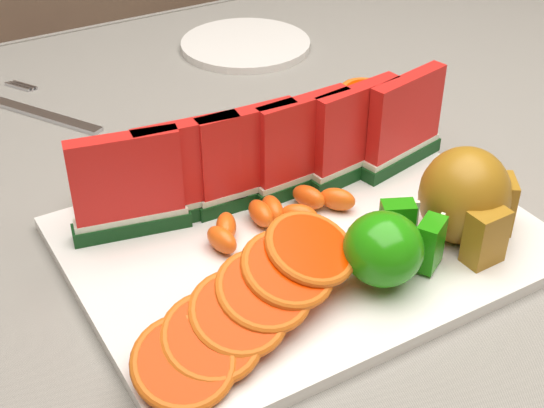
{
  "coord_description": "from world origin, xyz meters",
  "views": [
    {
      "loc": [
        -0.34,
        -0.55,
        1.17
      ],
      "look_at": [
        -0.07,
        -0.09,
        0.81
      ],
      "focal_mm": 50.0,
      "sensor_mm": 36.0,
      "label": 1
    }
  ],
  "objects_px": {
    "platter": "(304,241)",
    "side_plate": "(246,44)",
    "fork": "(40,112)",
    "pear_cluster": "(468,199)",
    "apple_cluster": "(389,246)"
  },
  "relations": [
    {
      "from": "side_plate",
      "to": "apple_cluster",
      "type": "bearing_deg",
      "value": -106.14
    },
    {
      "from": "side_plate",
      "to": "fork",
      "type": "xyz_separation_m",
      "value": [
        -0.3,
        -0.05,
        -0.0
      ]
    },
    {
      "from": "side_plate",
      "to": "platter",
      "type": "bearing_deg",
      "value": -112.28
    },
    {
      "from": "apple_cluster",
      "to": "pear_cluster",
      "type": "distance_m",
      "value": 0.1
    },
    {
      "from": "platter",
      "to": "apple_cluster",
      "type": "distance_m",
      "value": 0.09
    },
    {
      "from": "fork",
      "to": "apple_cluster",
      "type": "bearing_deg",
      "value": -71.03
    },
    {
      "from": "fork",
      "to": "pear_cluster",
      "type": "bearing_deg",
      "value": -60.32
    },
    {
      "from": "pear_cluster",
      "to": "fork",
      "type": "relative_size",
      "value": 0.57
    },
    {
      "from": "pear_cluster",
      "to": "side_plate",
      "type": "distance_m",
      "value": 0.5
    },
    {
      "from": "platter",
      "to": "pear_cluster",
      "type": "relative_size",
      "value": 3.82
    },
    {
      "from": "apple_cluster",
      "to": "fork",
      "type": "distance_m",
      "value": 0.49
    },
    {
      "from": "platter",
      "to": "side_plate",
      "type": "height_order",
      "value": "platter"
    },
    {
      "from": "fork",
      "to": "platter",
      "type": "bearing_deg",
      "value": -70.86
    },
    {
      "from": "apple_cluster",
      "to": "side_plate",
      "type": "distance_m",
      "value": 0.53
    },
    {
      "from": "platter",
      "to": "fork",
      "type": "bearing_deg",
      "value": 109.14
    }
  ]
}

